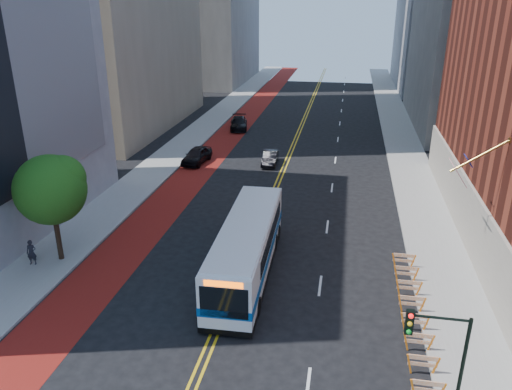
{
  "coord_description": "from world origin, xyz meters",
  "views": [
    {
      "loc": [
        5.66,
        -18.81,
        15.34
      ],
      "look_at": [
        0.7,
        8.0,
        4.5
      ],
      "focal_mm": 35.0,
      "sensor_mm": 36.0,
      "label": 1
    }
  ],
  "objects_px": {
    "traffic_signal": "(439,350)",
    "car_b": "(270,158)",
    "pedestrian": "(31,252)",
    "car_c": "(239,123)",
    "street_tree": "(51,187)",
    "transit_bus": "(247,247)",
    "car_a": "(197,155)"
  },
  "relations": [
    {
      "from": "transit_bus",
      "to": "pedestrian",
      "type": "relative_size",
      "value": 7.77
    },
    {
      "from": "pedestrian",
      "to": "car_c",
      "type": "bearing_deg",
      "value": 69.36
    },
    {
      "from": "street_tree",
      "to": "car_a",
      "type": "relative_size",
      "value": 1.46
    },
    {
      "from": "traffic_signal",
      "to": "car_c",
      "type": "xyz_separation_m",
      "value": [
        -16.95,
        44.23,
        -2.99
      ]
    },
    {
      "from": "street_tree",
      "to": "car_c",
      "type": "bearing_deg",
      "value": 83.9
    },
    {
      "from": "car_c",
      "to": "transit_bus",
      "type": "bearing_deg",
      "value": -87.88
    },
    {
      "from": "transit_bus",
      "to": "car_b",
      "type": "relative_size",
      "value": 3.15
    },
    {
      "from": "traffic_signal",
      "to": "pedestrian",
      "type": "bearing_deg",
      "value": 158.77
    },
    {
      "from": "traffic_signal",
      "to": "car_b",
      "type": "height_order",
      "value": "traffic_signal"
    },
    {
      "from": "transit_bus",
      "to": "car_a",
      "type": "height_order",
      "value": "transit_bus"
    },
    {
      "from": "car_a",
      "to": "traffic_signal",
      "type": "bearing_deg",
      "value": -52.45
    },
    {
      "from": "street_tree",
      "to": "car_b",
      "type": "distance_m",
      "value": 23.92
    },
    {
      "from": "pedestrian",
      "to": "car_b",
      "type": "bearing_deg",
      "value": 51.1
    },
    {
      "from": "car_a",
      "to": "car_c",
      "type": "distance_m",
      "value": 14.2
    },
    {
      "from": "car_a",
      "to": "car_b",
      "type": "xyz_separation_m",
      "value": [
        7.2,
        0.9,
        -0.14
      ]
    },
    {
      "from": "street_tree",
      "to": "pedestrian",
      "type": "relative_size",
      "value": 4.22
    },
    {
      "from": "car_b",
      "to": "pedestrian",
      "type": "bearing_deg",
      "value": -118.91
    },
    {
      "from": "traffic_signal",
      "to": "car_c",
      "type": "relative_size",
      "value": 1.01
    },
    {
      "from": "street_tree",
      "to": "traffic_signal",
      "type": "height_order",
      "value": "street_tree"
    },
    {
      "from": "traffic_signal",
      "to": "street_tree",
      "type": "bearing_deg",
      "value": 155.18
    },
    {
      "from": "traffic_signal",
      "to": "transit_bus",
      "type": "bearing_deg",
      "value": 131.58
    },
    {
      "from": "street_tree",
      "to": "car_b",
      "type": "relative_size",
      "value": 1.71
    },
    {
      "from": "traffic_signal",
      "to": "car_c",
      "type": "distance_m",
      "value": 47.46
    },
    {
      "from": "traffic_signal",
      "to": "car_b",
      "type": "bearing_deg",
      "value": 109.41
    },
    {
      "from": "car_a",
      "to": "car_b",
      "type": "relative_size",
      "value": 1.17
    },
    {
      "from": "car_c",
      "to": "car_b",
      "type": "bearing_deg",
      "value": -76.54
    },
    {
      "from": "street_tree",
      "to": "transit_bus",
      "type": "height_order",
      "value": "street_tree"
    },
    {
      "from": "car_a",
      "to": "car_c",
      "type": "xyz_separation_m",
      "value": [
        1.16,
        14.15,
        -0.05
      ]
    },
    {
      "from": "car_c",
      "to": "pedestrian",
      "type": "xyz_separation_m",
      "value": [
        -5.07,
        -35.67,
        0.21
      ]
    },
    {
      "from": "transit_bus",
      "to": "car_a",
      "type": "relative_size",
      "value": 2.69
    },
    {
      "from": "street_tree",
      "to": "car_a",
      "type": "xyz_separation_m",
      "value": [
        2.54,
        20.52,
        -4.13
      ]
    },
    {
      "from": "car_a",
      "to": "car_b",
      "type": "bearing_deg",
      "value": 13.65
    }
  ]
}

